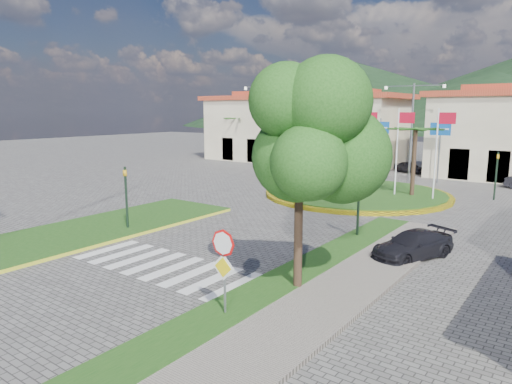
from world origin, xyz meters
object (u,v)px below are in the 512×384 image
Objects in this scene: white_van at (315,160)px; car_side_right at (413,245)px; deciduous_tree at (300,134)px; car_dark_a at (410,167)px; roundabout_island at (357,193)px; stop_sign at (224,259)px.

white_van reaches higher than car_side_right.
car_dark_a is at bearing 101.60° from deciduous_tree.
deciduous_tree is 7.56m from car_side_right.
roundabout_island is at bearing 107.91° from deciduous_tree.
white_van is at bearing 148.96° from car_side_right.
roundabout_island reaches higher than stop_sign.
car_dark_a is at bearing 93.58° from roundabout_island.
deciduous_tree reaches higher than white_van.
car_side_right is (18.37, -25.00, -0.08)m from white_van.
deciduous_tree reaches higher than roundabout_island.
roundabout_island is at bearing -155.38° from car_dark_a.
car_dark_a is at bearing -79.97° from white_van.
deciduous_tree is 1.80× the size of car_side_right.
deciduous_tree is (5.50, -17.00, 5.01)m from roundabout_island.
car_dark_a is (-0.88, 14.06, 0.36)m from roundabout_island.
roundabout_island is 17.44m from white_van.
stop_sign is at bearing -84.03° from car_side_right.
stop_sign is 34.60m from car_dark_a.
deciduous_tree is at bearing -147.36° from car_dark_a.
car_side_right is at bearing 73.31° from stop_sign.
roundabout_island is at bearing 103.73° from stop_sign.
white_van is at bearing 115.09° from stop_sign.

